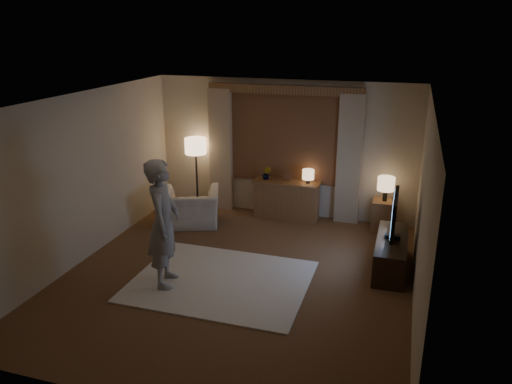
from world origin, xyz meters
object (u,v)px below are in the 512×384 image
at_px(side_table, 383,215).
at_px(tv_stand, 391,254).
at_px(sideboard, 287,201).
at_px(person, 164,223).
at_px(armchair, 191,208).

xyz_separation_m(side_table, tv_stand, (0.21, -1.52, -0.03)).
xyz_separation_m(sideboard, person, (-1.02, -3.00, 0.59)).
distance_m(sideboard, person, 3.22).
relative_size(sideboard, person, 0.65).
distance_m(sideboard, side_table, 1.81).
relative_size(sideboard, side_table, 2.14).
relative_size(side_table, tv_stand, 0.40).
bearing_deg(armchair, side_table, 172.19).
xyz_separation_m(sideboard, armchair, (-1.61, -0.85, -0.02)).
bearing_deg(tv_stand, side_table, 97.95).
distance_m(tv_stand, person, 3.43).
xyz_separation_m(armchair, side_table, (3.42, 0.80, -0.05)).
xyz_separation_m(sideboard, tv_stand, (2.02, -1.57, -0.10)).
height_order(side_table, person, person).
distance_m(armchair, person, 2.31).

